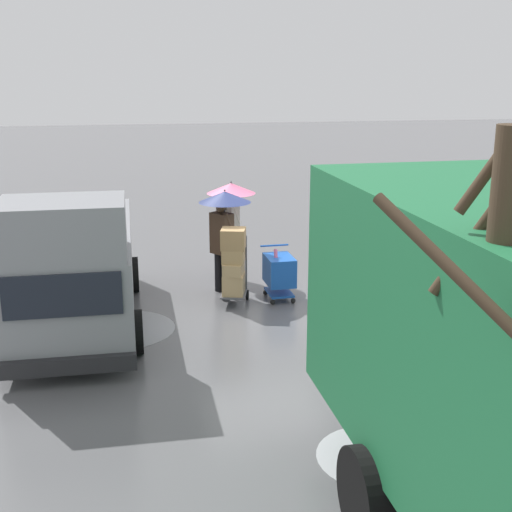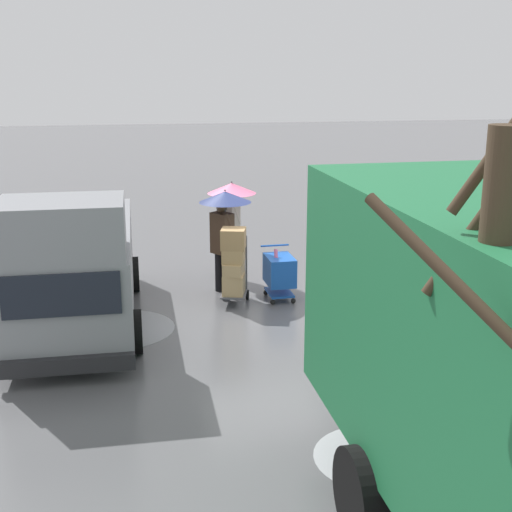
{
  "view_description": "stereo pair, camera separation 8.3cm",
  "coord_description": "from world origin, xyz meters",
  "px_view_note": "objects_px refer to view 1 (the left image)",
  "views": [
    {
      "loc": [
        2.52,
        12.63,
        4.46
      ],
      "look_at": [
        0.25,
        0.52,
        1.05
      ],
      "focal_mm": 47.78,
      "sensor_mm": 36.0,
      "label": 1
    },
    {
      "loc": [
        2.44,
        12.65,
        4.46
      ],
      "look_at": [
        0.25,
        0.52,
        1.05
      ],
      "focal_mm": 47.78,
      "sensor_mm": 36.0,
      "label": 2
    }
  ],
  "objects_px": {
    "cargo_van_parked_right": "(75,263)",
    "shopping_cart_vendor": "(279,272)",
    "hand_dolly_boxes": "(234,263)",
    "pedestrian_pink_side": "(229,208)",
    "bare_tree_far": "(486,407)",
    "pedestrian_black_side": "(224,217)"
  },
  "relations": [
    {
      "from": "pedestrian_pink_side",
      "to": "bare_tree_far",
      "type": "xyz_separation_m",
      "value": [
        -0.28,
        10.29,
        0.63
      ]
    },
    {
      "from": "cargo_van_parked_right",
      "to": "pedestrian_black_side",
      "type": "distance_m",
      "value": 3.2
    },
    {
      "from": "hand_dolly_boxes",
      "to": "pedestrian_black_side",
      "type": "distance_m",
      "value": 1.07
    },
    {
      "from": "pedestrian_black_side",
      "to": "bare_tree_far",
      "type": "distance_m",
      "value": 9.35
    },
    {
      "from": "pedestrian_black_side",
      "to": "pedestrian_pink_side",
      "type": "bearing_deg",
      "value": -105.09
    },
    {
      "from": "hand_dolly_boxes",
      "to": "pedestrian_pink_side",
      "type": "height_order",
      "value": "pedestrian_pink_side"
    },
    {
      "from": "cargo_van_parked_right",
      "to": "shopping_cart_vendor",
      "type": "height_order",
      "value": "cargo_van_parked_right"
    },
    {
      "from": "hand_dolly_boxes",
      "to": "bare_tree_far",
      "type": "distance_m",
      "value": 8.67
    },
    {
      "from": "shopping_cart_vendor",
      "to": "pedestrian_black_side",
      "type": "distance_m",
      "value": 1.56
    },
    {
      "from": "pedestrian_pink_side",
      "to": "pedestrian_black_side",
      "type": "bearing_deg",
      "value": 74.91
    },
    {
      "from": "cargo_van_parked_right",
      "to": "bare_tree_far",
      "type": "distance_m",
      "value": 8.61
    },
    {
      "from": "pedestrian_pink_side",
      "to": "pedestrian_black_side",
      "type": "relative_size",
      "value": 1.0
    },
    {
      "from": "hand_dolly_boxes",
      "to": "bare_tree_far",
      "type": "xyz_separation_m",
      "value": [
        -0.46,
        8.55,
        1.36
      ]
    },
    {
      "from": "hand_dolly_boxes",
      "to": "bare_tree_far",
      "type": "relative_size",
      "value": 0.35
    },
    {
      "from": "pedestrian_pink_side",
      "to": "pedestrian_black_side",
      "type": "height_order",
      "value": "same"
    },
    {
      "from": "cargo_van_parked_right",
      "to": "hand_dolly_boxes",
      "type": "bearing_deg",
      "value": -166.68
    },
    {
      "from": "pedestrian_pink_side",
      "to": "shopping_cart_vendor",
      "type": "bearing_deg",
      "value": 115.44
    },
    {
      "from": "shopping_cart_vendor",
      "to": "bare_tree_far",
      "type": "distance_m",
      "value": 8.87
    },
    {
      "from": "cargo_van_parked_right",
      "to": "shopping_cart_vendor",
      "type": "distance_m",
      "value": 3.97
    },
    {
      "from": "pedestrian_black_side",
      "to": "cargo_van_parked_right",
      "type": "bearing_deg",
      "value": 27.23
    },
    {
      "from": "shopping_cart_vendor",
      "to": "pedestrian_black_side",
      "type": "xyz_separation_m",
      "value": [
        1.01,
        -0.61,
        1.02
      ]
    },
    {
      "from": "pedestrian_pink_side",
      "to": "bare_tree_far",
      "type": "bearing_deg",
      "value": 91.55
    }
  ]
}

